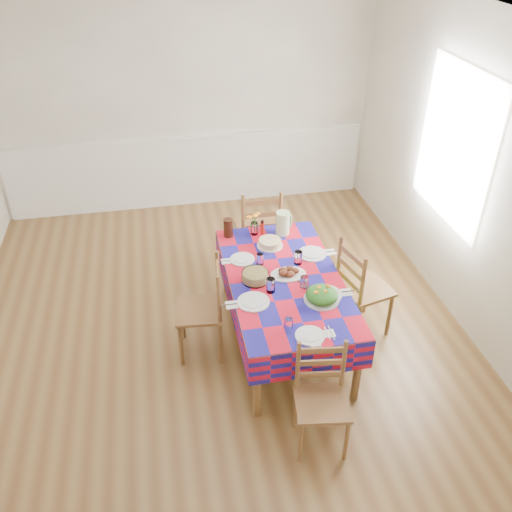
{
  "coord_description": "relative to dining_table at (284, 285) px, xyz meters",
  "views": [
    {
      "loc": [
        -0.37,
        -3.81,
        3.37
      ],
      "look_at": [
        0.34,
        -0.15,
        0.86
      ],
      "focal_mm": 38.0,
      "sensor_mm": 36.0,
      "label": 1
    }
  ],
  "objects": [
    {
      "name": "name_card",
      "position": [
        0.02,
        -0.86,
        0.08
      ],
      "size": [
        0.07,
        0.02,
        0.02
      ],
      "primitive_type": "cube",
      "color": "white",
      "rests_on": "dining_table"
    },
    {
      "name": "flower_vase",
      "position": [
        -0.12,
        0.74,
        0.17
      ],
      "size": [
        0.14,
        0.12,
        0.23
      ],
      "color": "white",
      "rests_on": "dining_table"
    },
    {
      "name": "salad_platter",
      "position": [
        0.22,
        -0.35,
        0.12
      ],
      "size": [
        0.28,
        0.28,
        0.12
      ],
      "color": "white",
      "rests_on": "dining_table"
    },
    {
      "name": "setting_near_head",
      "position": [
        -0.04,
        -0.7,
        0.1
      ],
      "size": [
        0.36,
        0.24,
        0.11
      ],
      "color": "white",
      "rests_on": "dining_table"
    },
    {
      "name": "setting_right_near",
      "position": [
        0.22,
        -0.25,
        0.1
      ],
      "size": [
        0.47,
        0.27,
        0.12
      ],
      "rotation": [
        0.0,
        0.0,
        -1.57
      ],
      "color": "white",
      "rests_on": "dining_table"
    },
    {
      "name": "window_right",
      "position": [
        1.66,
        0.55,
        0.89
      ],
      "size": [
        0.0,
        1.4,
        1.4
      ],
      "primitive_type": "plane",
      "rotation": [
        0.0,
        -1.57,
        0.0
      ],
      "color": "white",
      "rests_on": "room"
    },
    {
      "name": "setting_left_far",
      "position": [
        -0.26,
        0.3,
        0.1
      ],
      "size": [
        0.4,
        0.24,
        0.11
      ],
      "rotation": [
        0.0,
        0.0,
        1.57
      ],
      "color": "white",
      "rests_on": "dining_table"
    },
    {
      "name": "green_pitcher",
      "position": [
        0.15,
        0.7,
        0.19
      ],
      "size": [
        0.13,
        0.13,
        0.23
      ],
      "primitive_type": "cylinder",
      "color": "beige",
      "rests_on": "dining_table"
    },
    {
      "name": "setting_left_near",
      "position": [
        -0.27,
        -0.23,
        0.1
      ],
      "size": [
        0.47,
        0.28,
        0.12
      ],
      "rotation": [
        0.0,
        0.0,
        1.57
      ],
      "color": "white",
      "rests_on": "dining_table"
    },
    {
      "name": "hot_sauce",
      "position": [
        -0.04,
        0.73,
        0.15
      ],
      "size": [
        0.04,
        0.04,
        0.15
      ],
      "primitive_type": "cylinder",
      "color": "red",
      "rests_on": "dining_table"
    },
    {
      "name": "chair_right",
      "position": [
        0.69,
        -0.01,
        -0.14
      ],
      "size": [
        0.49,
        0.5,
        0.95
      ],
      "rotation": [
        0.0,
        0.0,
        1.82
      ],
      "color": "brown",
      "rests_on": "room"
    },
    {
      "name": "tea_pitcher",
      "position": [
        -0.36,
        0.75,
        0.16
      ],
      "size": [
        0.09,
        0.09,
        0.18
      ],
      "primitive_type": "cylinder",
      "color": "black",
      "rests_on": "dining_table"
    },
    {
      "name": "dining_table",
      "position": [
        0.0,
        0.0,
        0.0
      ],
      "size": [
        0.94,
        1.75,
        0.68
      ],
      "color": "brown",
      "rests_on": "room"
    },
    {
      "name": "serving_utensils",
      "position": [
        0.13,
        -0.07,
        0.08
      ],
      "size": [
        0.13,
        0.3,
        0.01
      ],
      "color": "black",
      "rests_on": "dining_table"
    },
    {
      "name": "meat_platter",
      "position": [
        0.04,
        0.03,
        0.1
      ],
      "size": [
        0.31,
        0.22,
        0.06
      ],
      "color": "white",
      "rests_on": "dining_table"
    },
    {
      "name": "pasta_bowl",
      "position": [
        -0.25,
        0.01,
        0.12
      ],
      "size": [
        0.23,
        0.23,
        0.08
      ],
      "color": "white",
      "rests_on": "dining_table"
    },
    {
      "name": "chair_left",
      "position": [
        -0.69,
        -0.0,
        -0.16
      ],
      "size": [
        0.43,
        0.44,
        0.92
      ],
      "rotation": [
        0.0,
        0.0,
        -1.68
      ],
      "color": "brown",
      "rests_on": "room"
    },
    {
      "name": "room",
      "position": [
        -0.57,
        0.25,
        0.74
      ],
      "size": [
        4.58,
        5.08,
        2.78
      ],
      "color": "brown",
      "rests_on": "ground"
    },
    {
      "name": "chair_far",
      "position": [
        0.0,
        1.1,
        -0.12
      ],
      "size": [
        0.44,
        0.42,
        0.99
      ],
      "rotation": [
        0.0,
        0.0,
        3.14
      ],
      "color": "brown",
      "rests_on": "room"
    },
    {
      "name": "cake",
      "position": [
        -0.02,
        0.5,
        0.11
      ],
      "size": [
        0.24,
        0.24,
        0.07
      ],
      "color": "white",
      "rests_on": "dining_table"
    },
    {
      "name": "setting_right_far",
      "position": [
        0.27,
        0.25,
        0.1
      ],
      "size": [
        0.48,
        0.28,
        0.12
      ],
      "rotation": [
        0.0,
        0.0,
        -1.57
      ],
      "color": "white",
      "rests_on": "dining_table"
    },
    {
      "name": "wainscot",
      "position": [
        -0.57,
        2.74,
        -0.12
      ],
      "size": [
        4.41,
        0.06,
        0.92
      ],
      "color": "white",
      "rests_on": "room"
    },
    {
      "name": "chair_near",
      "position": [
        0.01,
        -1.1,
        -0.19
      ],
      "size": [
        0.42,
        0.41,
        0.85
      ],
      "rotation": [
        0.0,
        0.0,
        -0.14
      ],
      "color": "brown",
      "rests_on": "room"
    }
  ]
}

